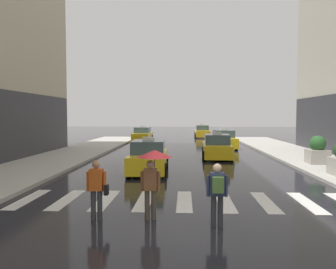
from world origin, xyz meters
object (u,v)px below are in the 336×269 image
at_px(taxi_third, 224,140).
at_px(planter_mid_block, 318,151).
at_px(taxi_fifth, 202,132).
at_px(pedestrian_with_backpack, 217,190).
at_px(taxi_lead, 149,158).
at_px(pedestrian_with_handbag, 97,186).
at_px(taxi_fourth, 143,135).
at_px(taxi_second, 217,147).
at_px(pedestrian_with_umbrella, 153,165).

distance_m(taxi_third, planter_mid_block, 11.06).
distance_m(taxi_third, taxi_fifth, 14.71).
relative_size(taxi_third, pedestrian_with_backpack, 2.80).
bearing_deg(taxi_lead, pedestrian_with_handbag, -94.14).
distance_m(taxi_lead, taxi_fourth, 19.81).
xyz_separation_m(taxi_second, pedestrian_with_backpack, (-1.35, -14.13, 0.25)).
distance_m(pedestrian_with_backpack, planter_mid_block, 12.69).
relative_size(taxi_second, taxi_third, 0.99).
distance_m(pedestrian_with_umbrella, pedestrian_with_handbag, 1.66).
height_order(taxi_third, taxi_fifth, same).
height_order(taxi_fifth, pedestrian_with_umbrella, pedestrian_with_umbrella).
distance_m(taxi_second, planter_mid_block, 6.36).
bearing_deg(taxi_fourth, taxi_fifth, 47.80).
relative_size(pedestrian_with_handbag, planter_mid_block, 1.03).
xyz_separation_m(taxi_second, taxi_fifth, (0.14, 21.55, 0.00)).
xyz_separation_m(taxi_lead, taxi_fifth, (4.18, 27.30, 0.00)).
height_order(taxi_fourth, pedestrian_with_umbrella, pedestrian_with_umbrella).
distance_m(taxi_second, taxi_third, 7.00).
bearing_deg(pedestrian_with_backpack, taxi_fifth, 87.59).
height_order(taxi_second, planter_mid_block, taxi_second).
relative_size(taxi_second, pedestrian_with_handbag, 2.78).
height_order(taxi_fourth, pedestrian_with_handbag, taxi_fourth).
relative_size(taxi_third, planter_mid_block, 2.89).
height_order(taxi_third, pedestrian_with_handbag, taxi_third).
bearing_deg(planter_mid_block, pedestrian_with_backpack, -122.09).
relative_size(pedestrian_with_backpack, pedestrian_with_handbag, 1.00).
xyz_separation_m(taxi_third, pedestrian_with_backpack, (-2.62, -21.01, 0.25)).
relative_size(taxi_lead, taxi_third, 0.99).
bearing_deg(pedestrian_with_umbrella, taxi_lead, 97.07).
bearing_deg(taxi_second, taxi_third, 79.61).
bearing_deg(taxi_second, pedestrian_with_backpack, -95.48).
xyz_separation_m(taxi_second, taxi_fourth, (-6.82, 13.86, 0.00)).
distance_m(taxi_lead, taxi_fifth, 27.61).
xyz_separation_m(taxi_fifth, pedestrian_with_backpack, (-1.50, -35.67, 0.25)).
bearing_deg(taxi_fifth, taxi_third, -85.64).
bearing_deg(taxi_second, taxi_fourth, 116.20).
relative_size(taxi_second, taxi_fourth, 1.00).
bearing_deg(taxi_second, pedestrian_with_umbrella, -102.71).
distance_m(taxi_lead, pedestrian_with_handbag, 7.95).
distance_m(pedestrian_with_handbag, planter_mid_block, 14.35).
distance_m(taxi_fifth, pedestrian_with_handbag, 35.55).
relative_size(taxi_lead, planter_mid_block, 2.86).
bearing_deg(taxi_fourth, pedestrian_with_umbrella, -82.20).
bearing_deg(pedestrian_with_backpack, pedestrian_with_handbag, 172.16).
distance_m(taxi_fourth, planter_mid_block, 21.13).
bearing_deg(taxi_lead, pedestrian_with_backpack, -72.26).
xyz_separation_m(taxi_lead, planter_mid_block, (9.42, 2.37, 0.15)).
bearing_deg(pedestrian_with_backpack, planter_mid_block, 57.91).
bearing_deg(planter_mid_block, pedestrian_with_handbag, -134.13).
bearing_deg(taxi_lead, taxi_fourth, 98.09).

